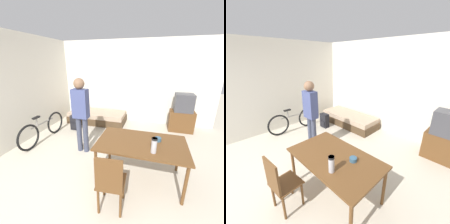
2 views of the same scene
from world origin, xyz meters
The scene contains 11 objects.
wall_back centered at (0.00, 4.00, 1.35)m, with size 5.57×0.06×2.70m.
wall_left centered at (-2.32, 1.99, 1.35)m, with size 0.06×4.97×2.70m.
daybed centered at (-0.93, 3.48, 0.19)m, with size 1.94×0.82×0.38m.
tv centered at (1.76, 3.54, 0.54)m, with size 0.69×0.43×1.15m.
dining_table centered at (0.77, 1.22, 0.66)m, with size 1.49×0.88×0.73m.
wooden_chair centered at (0.45, 0.44, 0.52)m, with size 0.42×0.42×0.94m.
bicycle centered at (-1.84, 1.89, 0.33)m, with size 0.11×1.61×0.73m.
person_standing centered at (-0.60, 1.73, 1.00)m, with size 0.34×0.23×1.71m.
thermos_flask centered at (0.98, 0.97, 0.87)m, with size 0.09×0.09×0.24m.
mate_bowl centered at (1.04, 1.34, 0.76)m, with size 0.11×0.11×0.06m.
backpack centered at (-1.36, 2.73, 0.23)m, with size 0.29×0.20×0.46m.
Camera 1 is at (0.92, -1.07, 2.05)m, focal length 24.00 mm.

